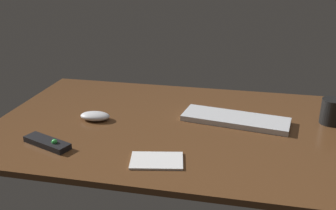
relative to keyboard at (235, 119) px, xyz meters
The scene contains 6 objects.
desk 17.74cm from the keyboard, 158.60° to the right, with size 140.00×84.00×2.00cm, color brown.
keyboard is the anchor object (origin of this frame).
computer_mouse 51.61cm from the keyboard, 169.88° to the right, with size 11.05×6.62×3.03cm, color silver.
media_remote 65.97cm from the keyboard, 151.38° to the right, with size 17.73×10.73×3.14cm.
coffee_mug 34.39cm from the keyboard, ahead, with size 7.69×7.69×9.23cm, color black.
notepad 40.31cm from the keyboard, 121.87° to the right, with size 15.48×10.04×0.60cm, color white.
Camera 1 is at (19.21, -124.13, 58.86)cm, focal length 40.95 mm.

